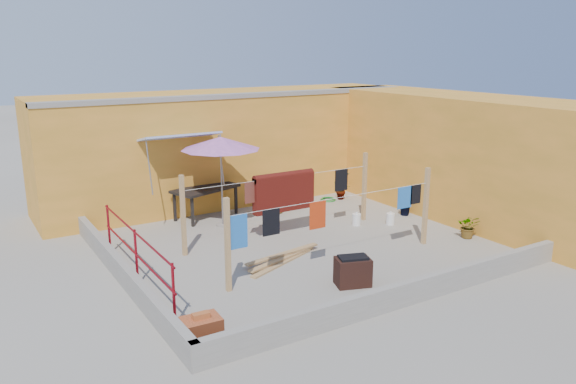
% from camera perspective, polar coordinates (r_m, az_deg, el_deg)
% --- Properties ---
extents(ground, '(80.00, 80.00, 0.00)m').
position_cam_1_polar(ground, '(12.98, 1.27, -5.43)').
color(ground, '#9E998E').
rests_on(ground, ground).
extents(wall_back, '(11.00, 3.27, 3.21)m').
position_cam_1_polar(wall_back, '(16.79, -6.02, 4.73)').
color(wall_back, orange).
rests_on(wall_back, ground).
extents(wall_right, '(2.40, 9.00, 3.20)m').
position_cam_1_polar(wall_right, '(15.91, 17.26, 3.60)').
color(wall_right, orange).
rests_on(wall_right, ground).
extents(parapet_front, '(8.30, 0.16, 0.44)m').
position_cam_1_polar(parapet_front, '(10.30, 12.33, -9.90)').
color(parapet_front, gray).
rests_on(parapet_front, ground).
extents(parapet_left, '(0.16, 7.30, 0.44)m').
position_cam_1_polar(parapet_left, '(11.35, -16.46, -7.82)').
color(parapet_left, gray).
rests_on(parapet_left, ground).
extents(red_railing, '(0.05, 4.20, 1.10)m').
position_cam_1_polar(red_railing, '(11.05, -15.21, -5.57)').
color(red_railing, maroon).
rests_on(red_railing, ground).
extents(clothesline_rig, '(5.09, 2.35, 1.80)m').
position_cam_1_polar(clothesline_rig, '(13.09, 0.14, -0.43)').
color(clothesline_rig, tan).
rests_on(clothesline_rig, ground).
extents(patio_umbrella, '(2.05, 2.05, 2.36)m').
position_cam_1_polar(patio_umbrella, '(13.95, -6.87, 4.89)').
color(patio_umbrella, gray).
rests_on(patio_umbrella, ground).
extents(outdoor_table, '(1.95, 1.38, 0.83)m').
position_cam_1_polar(outdoor_table, '(15.05, -8.38, 0.18)').
color(outdoor_table, black).
rests_on(outdoor_table, ground).
extents(brick_stack, '(0.61, 0.46, 0.51)m').
position_cam_1_polar(brick_stack, '(8.91, -8.78, -13.73)').
color(brick_stack, '#B45029').
rests_on(brick_stack, ground).
extents(lumber_pile, '(2.06, 0.92, 0.13)m').
position_cam_1_polar(lumber_pile, '(12.01, -0.57, -6.76)').
color(lumber_pile, tan).
rests_on(lumber_pile, ground).
extents(brazier, '(0.75, 0.62, 0.58)m').
position_cam_1_polar(brazier, '(10.85, 6.60, -7.98)').
color(brazier, black).
rests_on(brazier, ground).
extents(white_basin, '(0.44, 0.44, 0.08)m').
position_cam_1_polar(white_basin, '(11.50, 7.07, -8.00)').
color(white_basin, silver).
rests_on(white_basin, ground).
extents(water_jug_a, '(0.22, 0.22, 0.34)m').
position_cam_1_polar(water_jug_a, '(14.67, 10.37, -2.70)').
color(water_jug_a, silver).
rests_on(water_jug_a, ground).
extents(water_jug_b, '(0.22, 0.22, 0.34)m').
position_cam_1_polar(water_jug_b, '(14.48, 6.97, -2.78)').
color(water_jug_b, silver).
rests_on(water_jug_b, ground).
extents(green_hose, '(0.46, 0.46, 0.07)m').
position_cam_1_polar(green_hose, '(16.78, 4.09, -0.75)').
color(green_hose, '#1B7A25').
rests_on(green_hose, ground).
extents(plant_back_a, '(0.66, 0.58, 0.73)m').
position_cam_1_polar(plant_back_a, '(15.41, -1.07, -0.80)').
color(plant_back_a, '#185317').
rests_on(plant_back_a, ground).
extents(plant_back_b, '(0.47, 0.47, 0.70)m').
position_cam_1_polar(plant_back_b, '(15.85, 0.78, -0.42)').
color(plant_back_b, '#185317').
rests_on(plant_back_b, ground).
extents(plant_right_a, '(0.51, 0.39, 0.90)m').
position_cam_1_polar(plant_right_a, '(16.85, 5.44, 0.76)').
color(plant_right_a, '#185317').
rests_on(plant_right_a, ground).
extents(plant_right_b, '(0.50, 0.50, 0.72)m').
position_cam_1_polar(plant_right_b, '(15.46, 11.81, -1.08)').
color(plant_right_b, '#185317').
rests_on(plant_right_b, ground).
extents(plant_right_c, '(0.67, 0.68, 0.57)m').
position_cam_1_polar(plant_right_c, '(14.05, 17.89, -3.36)').
color(plant_right_c, '#185317').
rests_on(plant_right_c, ground).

